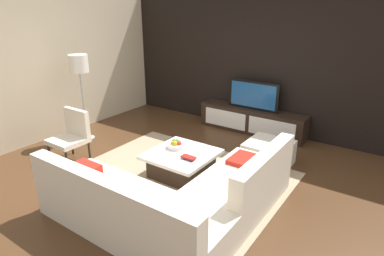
# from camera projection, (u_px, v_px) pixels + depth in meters

# --- Properties ---
(ground_plane) EXTENTS (14.00, 14.00, 0.00)m
(ground_plane) POSITION_uv_depth(u_px,v_px,m) (183.00, 179.00, 4.98)
(ground_plane) COLOR #4C301C
(feature_wall_back) EXTENTS (6.40, 0.12, 2.80)m
(feature_wall_back) POSITION_uv_depth(u_px,v_px,m) (262.00, 62.00, 6.56)
(feature_wall_back) COLOR black
(feature_wall_back) RESTS_ON ground
(side_wall_left) EXTENTS (0.12, 5.20, 2.80)m
(side_wall_left) POSITION_uv_depth(u_px,v_px,m) (55.00, 64.00, 6.34)
(side_wall_left) COLOR beige
(side_wall_left) RESTS_ON ground
(area_rug) EXTENTS (3.17, 2.46, 0.01)m
(area_rug) POSITION_uv_depth(u_px,v_px,m) (178.00, 177.00, 5.04)
(area_rug) COLOR tan
(area_rug) RESTS_ON ground
(media_console) EXTENTS (2.21, 0.43, 0.50)m
(media_console) POSITION_uv_depth(u_px,v_px,m) (252.00, 121.00, 6.74)
(media_console) COLOR black
(media_console) RESTS_ON ground
(television) EXTENTS (1.06, 0.06, 0.58)m
(television) POSITION_uv_depth(u_px,v_px,m) (253.00, 95.00, 6.55)
(television) COLOR black
(television) RESTS_ON media_console
(sectional_couch) EXTENTS (2.41, 2.39, 0.83)m
(sectional_couch) POSITION_uv_depth(u_px,v_px,m) (176.00, 200.00, 3.94)
(sectional_couch) COLOR beige
(sectional_couch) RESTS_ON ground
(coffee_table) EXTENTS (0.96, 0.97, 0.38)m
(coffee_table) POSITION_uv_depth(u_px,v_px,m) (182.00, 163.00, 5.04)
(coffee_table) COLOR black
(coffee_table) RESTS_ON ground
(accent_chair_near) EXTENTS (0.55, 0.52, 0.87)m
(accent_chair_near) POSITION_uv_depth(u_px,v_px,m) (72.00, 133.00, 5.45)
(accent_chair_near) COLOR black
(accent_chair_near) RESTS_ON ground
(floor_lamp) EXTENTS (0.34, 0.34, 1.64)m
(floor_lamp) POSITION_uv_depth(u_px,v_px,m) (79.00, 68.00, 6.00)
(floor_lamp) COLOR #A5A5AA
(floor_lamp) RESTS_ON ground
(ottoman) EXTENTS (0.70, 0.70, 0.40)m
(ottoman) POSITION_uv_depth(u_px,v_px,m) (268.00, 154.00, 5.36)
(ottoman) COLOR beige
(ottoman) RESTS_ON ground
(fruit_bowl) EXTENTS (0.28, 0.28, 0.14)m
(fruit_bowl) POSITION_uv_depth(u_px,v_px,m) (176.00, 145.00, 5.13)
(fruit_bowl) COLOR silver
(fruit_bowl) RESTS_ON coffee_table
(book_stack) EXTENTS (0.22, 0.12, 0.04)m
(book_stack) POSITION_uv_depth(u_px,v_px,m) (189.00, 158.00, 4.76)
(book_stack) COLOR #1E232D
(book_stack) RESTS_ON coffee_table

